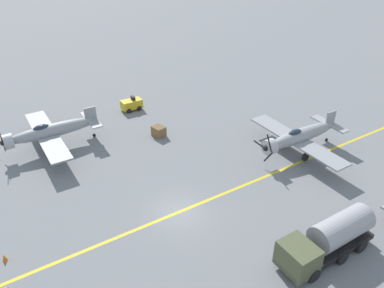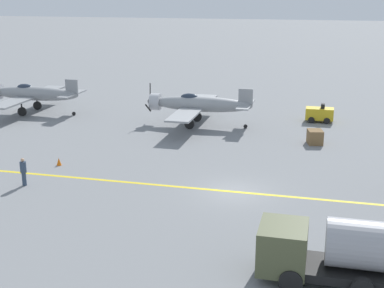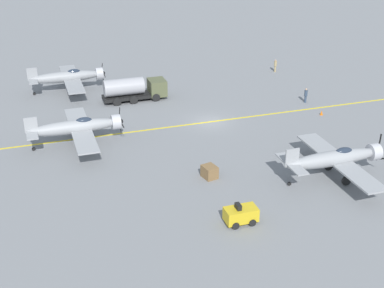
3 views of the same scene
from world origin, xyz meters
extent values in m
plane|color=slate|center=(0.00, 0.00, 0.00)|extent=(400.00, 400.00, 0.00)
cube|color=yellow|center=(0.00, 0.00, 0.00)|extent=(0.30, 160.00, 0.01)
ellipsoid|color=#929597|center=(16.05, 5.84, 2.05)|extent=(1.50, 9.50, 1.42)
cylinder|color=#B7B7BC|center=(16.05, 10.29, 2.05)|extent=(1.58, 0.90, 1.58)
ellipsoid|color=#232D3D|center=(16.05, 6.98, 2.61)|extent=(0.80, 1.70, 0.76)
cube|color=#929597|center=(16.05, 6.60, 1.71)|extent=(12.00, 2.10, 0.16)
cube|color=#929597|center=(16.05, 1.75, 2.20)|extent=(4.40, 1.10, 0.12)
cube|color=#929597|center=(16.05, 1.75, 2.85)|extent=(0.14, 1.30, 1.60)
sphere|color=black|center=(16.05, 10.79, 2.05)|extent=(0.56, 0.56, 0.56)
cube|color=black|center=(16.01, 10.79, 2.92)|extent=(0.21, 0.06, 1.75)
cube|color=black|center=(15.31, 10.79, 1.58)|extent=(1.55, 0.06, 1.05)
cube|color=black|center=(16.82, 10.79, 1.64)|extent=(1.61, 0.06, 0.94)
cylinder|color=black|center=(14.55, 6.60, 1.08)|extent=(0.14, 0.14, 1.26)
cylinder|color=black|center=(14.55, 6.60, 0.45)|extent=(0.22, 0.90, 0.90)
cylinder|color=black|center=(17.55, 6.60, 1.08)|extent=(0.14, 0.14, 1.26)
cylinder|color=black|center=(17.55, 6.60, 0.45)|extent=(0.22, 0.90, 0.90)
cylinder|color=black|center=(16.05, 1.69, 0.18)|extent=(0.12, 0.36, 0.36)
ellipsoid|color=gray|center=(17.02, 23.44, 2.05)|extent=(1.50, 9.50, 1.42)
ellipsoid|color=#232D3D|center=(17.02, 24.58, 2.61)|extent=(0.80, 1.70, 0.76)
cube|color=gray|center=(17.02, 24.20, 1.71)|extent=(12.00, 2.10, 0.16)
cube|color=gray|center=(17.02, 19.35, 2.20)|extent=(4.40, 1.10, 0.12)
cube|color=gray|center=(17.02, 19.35, 2.85)|extent=(0.14, 1.30, 1.60)
cylinder|color=black|center=(15.52, 24.20, 1.08)|extent=(0.14, 0.14, 1.26)
cylinder|color=black|center=(15.52, 24.20, 0.45)|extent=(0.22, 0.90, 0.90)
cylinder|color=black|center=(18.52, 24.20, 1.08)|extent=(0.14, 0.14, 1.26)
cylinder|color=black|center=(18.52, 24.20, 0.45)|extent=(0.22, 0.90, 0.90)
cylinder|color=black|center=(17.02, 19.29, 0.18)|extent=(0.12, 0.36, 0.36)
cube|color=black|center=(-9.61, -6.72, 0.62)|extent=(2.25, 8.00, 0.40)
cube|color=#515638|center=(-9.61, -3.76, 1.42)|extent=(2.50, 2.08, 2.00)
cylinder|color=black|center=(-10.79, -4.24, 0.50)|extent=(0.30, 1.00, 1.00)
cylinder|color=black|center=(-8.42, -4.24, 0.50)|extent=(0.30, 1.00, 1.00)
cylinder|color=black|center=(-8.42, -7.12, 0.50)|extent=(0.30, 1.00, 1.00)
cube|color=gold|center=(20.22, -4.80, 0.80)|extent=(1.40, 2.60, 1.10)
cube|color=black|center=(20.22, -5.06, 1.57)|extent=(0.70, 0.36, 0.44)
cylinder|color=black|center=(19.53, -4.09, 0.30)|extent=(0.20, 0.60, 0.60)
cylinder|color=black|center=(20.91, -4.09, 0.30)|extent=(0.20, 0.60, 0.60)
cylinder|color=black|center=(19.53, -5.52, 0.30)|extent=(0.20, 0.60, 0.60)
cylinder|color=black|center=(20.91, -5.52, 0.30)|extent=(0.20, 0.60, 0.60)
cylinder|color=#334256|center=(-2.16, 13.42, 0.44)|extent=(0.28, 0.28, 0.88)
cylinder|color=#334256|center=(-2.16, 13.42, 1.25)|extent=(0.40, 0.40, 0.73)
sphere|color=tan|center=(-2.16, 13.42, 1.73)|extent=(0.24, 0.24, 0.24)
cube|color=brown|center=(12.38, -4.60, 0.58)|extent=(1.61, 1.43, 1.16)
cone|color=orange|center=(2.14, 13.20, 0.28)|extent=(0.36, 0.36, 0.55)
camera|label=1|loc=(-20.86, 11.70, 21.03)|focal=35.00mm
camera|label=2|loc=(-31.13, -5.03, 12.27)|focal=50.00mm
camera|label=3|loc=(53.06, -19.68, 23.91)|focal=50.00mm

